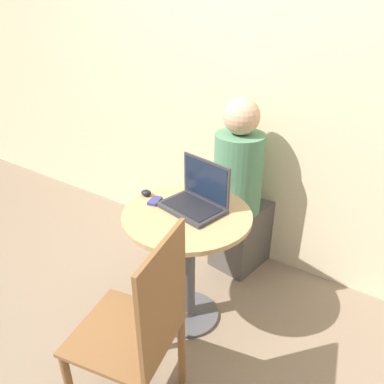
{
  "coord_description": "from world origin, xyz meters",
  "views": [
    {
      "loc": [
        0.94,
        -1.35,
        1.68
      ],
      "look_at": [
        -0.0,
        0.05,
        0.81
      ],
      "focal_mm": 35.0,
      "sensor_mm": 36.0,
      "label": 1
    }
  ],
  "objects_px": {
    "person_seated": "(241,200)",
    "laptop": "(196,198)",
    "chair_empty": "(140,332)",
    "cell_phone": "(155,201)"
  },
  "relations": [
    {
      "from": "laptop",
      "to": "cell_phone",
      "type": "bearing_deg",
      "value": -158.52
    },
    {
      "from": "cell_phone",
      "to": "laptop",
      "type": "bearing_deg",
      "value": 21.48
    },
    {
      "from": "person_seated",
      "to": "laptop",
      "type": "bearing_deg",
      "value": -90.85
    },
    {
      "from": "cell_phone",
      "to": "person_seated",
      "type": "distance_m",
      "value": 0.69
    },
    {
      "from": "cell_phone",
      "to": "chair_empty",
      "type": "height_order",
      "value": "chair_empty"
    },
    {
      "from": "cell_phone",
      "to": "chair_empty",
      "type": "bearing_deg",
      "value": -57.02
    },
    {
      "from": "cell_phone",
      "to": "person_seated",
      "type": "relative_size",
      "value": 0.08
    },
    {
      "from": "person_seated",
      "to": "cell_phone",
      "type": "bearing_deg",
      "value": -109.76
    },
    {
      "from": "chair_empty",
      "to": "person_seated",
      "type": "xyz_separation_m",
      "value": [
        -0.15,
        1.18,
        0.03
      ]
    },
    {
      "from": "person_seated",
      "to": "chair_empty",
      "type": "bearing_deg",
      "value": -82.86
    }
  ]
}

